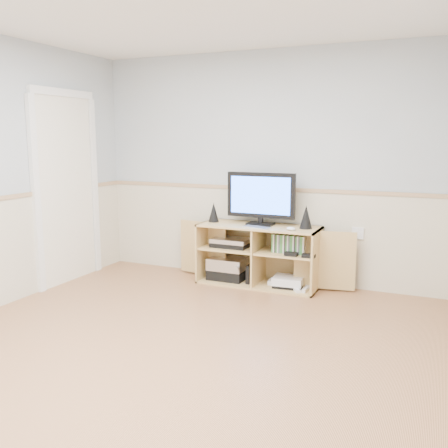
{
  "coord_description": "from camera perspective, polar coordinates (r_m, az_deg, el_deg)",
  "views": [
    {
      "loc": [
        1.76,
        -2.96,
        1.58
      ],
      "look_at": [
        -0.06,
        1.2,
        0.79
      ],
      "focal_mm": 40.0,
      "sensor_mm": 36.0,
      "label": 1
    }
  ],
  "objects": [
    {
      "name": "mouse",
      "position": [
        5.07,
        7.65,
        -0.53
      ],
      "size": [
        0.11,
        0.08,
        0.04
      ],
      "primitive_type": "ellipsoid",
      "rotation": [
        0.0,
        0.0,
        -0.18
      ],
      "color": "white",
      "rests_on": "media_cabinet"
    },
    {
      "name": "keyboard",
      "position": [
        5.18,
        3.77,
        -0.37
      ],
      "size": [
        0.31,
        0.18,
        0.01
      ],
      "primitive_type": "cube",
      "rotation": [
        0.0,
        0.0,
        -0.24
      ],
      "color": "silver",
      "rests_on": "media_cabinet"
    },
    {
      "name": "speaker_right",
      "position": [
        5.18,
        9.36,
        0.8
      ],
      "size": [
        0.13,
        0.13,
        0.24
      ],
      "primitive_type": "cone",
      "color": "black",
      "rests_on": "media_cabinet"
    },
    {
      "name": "game_consoles",
      "position": [
        5.34,
        7.27,
        -6.58
      ],
      "size": [
        0.45,
        0.3,
        0.11
      ],
      "color": "white",
      "rests_on": "media_cabinet"
    },
    {
      "name": "monitor",
      "position": [
        5.32,
        4.23,
        3.13
      ],
      "size": [
        0.75,
        0.18,
        0.56
      ],
      "color": "black",
      "rests_on": "media_cabinet"
    },
    {
      "name": "speaker_left",
      "position": [
        5.53,
        -1.19,
        1.35
      ],
      "size": [
        0.12,
        0.12,
        0.21
      ],
      "primitive_type": "cone",
      "color": "black",
      "rests_on": "media_cabinet"
    },
    {
      "name": "media_cabinet",
      "position": [
        5.44,
        4.18,
        -3.37
      ],
      "size": [
        2.02,
        0.49,
        0.65
      ],
      "color": "tan",
      "rests_on": "floor"
    },
    {
      "name": "wall_outlet",
      "position": [
        5.34,
        15.06,
        -1.01
      ],
      "size": [
        0.12,
        0.03,
        0.12
      ],
      "primitive_type": "cube",
      "color": "white",
      "rests_on": "wall_back"
    },
    {
      "name": "av_components",
      "position": [
        5.53,
        0.59,
        -4.33
      ],
      "size": [
        0.5,
        0.3,
        0.47
      ],
      "color": "black",
      "rests_on": "media_cabinet"
    },
    {
      "name": "game_cases",
      "position": [
        5.23,
        7.47,
        -2.25
      ],
      "size": [
        0.35,
        0.14,
        0.19
      ],
      "primitive_type": "cube",
      "color": "#3F8C3F",
      "rests_on": "media_cabinet"
    },
    {
      "name": "room",
      "position": [
        3.6,
        -6.87,
        4.05
      ],
      "size": [
        4.04,
        4.54,
        2.54
      ],
      "color": "tan",
      "rests_on": "ground"
    }
  ]
}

